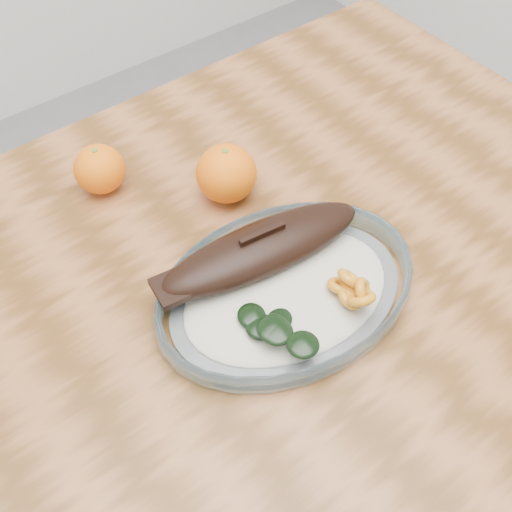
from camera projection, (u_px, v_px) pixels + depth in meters
name	position (u px, v px, depth m)	size (l,w,h in m)	color
ground	(244.00, 497.00, 1.36)	(3.00, 3.00, 0.00)	slate
dining_table	(238.00, 331.00, 0.86)	(1.20, 0.80, 0.75)	#583514
plated_meal	(285.00, 286.00, 0.76)	(0.64, 0.64, 0.08)	white
orange_left	(100.00, 169.00, 0.86)	(0.07, 0.07, 0.07)	#FF5F05
orange_right	(226.00, 174.00, 0.85)	(0.08, 0.08, 0.08)	#FF5F05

